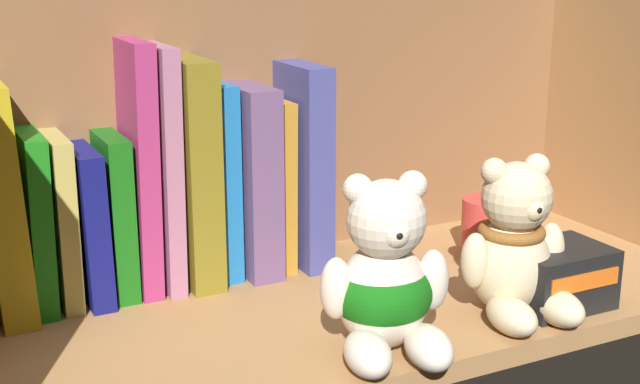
% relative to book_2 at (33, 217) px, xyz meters
% --- Properties ---
extents(shelf_board, '(0.74, 0.31, 0.02)m').
position_rel_book_2_xyz_m(shelf_board, '(0.28, -0.13, -0.09)').
color(shelf_board, '#9E7042').
rests_on(shelf_board, ground).
extents(shelf_back_panel, '(0.76, 0.01, 0.33)m').
position_rel_book_2_xyz_m(shelf_back_panel, '(0.28, 0.03, 0.06)').
color(shelf_back_panel, brown).
rests_on(shelf_back_panel, ground).
extents(book_2, '(0.02, 0.12, 0.17)m').
position_rel_book_2_xyz_m(book_2, '(0.00, 0.00, 0.00)').
color(book_2, '#187016').
rests_on(book_2, shelf_board).
extents(book_3, '(0.02, 0.12, 0.16)m').
position_rel_book_2_xyz_m(book_3, '(0.02, 0.00, -0.00)').
color(book_3, '#AB9C4C').
rests_on(book_3, shelf_board).
extents(book_4, '(0.02, 0.13, 0.15)m').
position_rel_book_2_xyz_m(book_4, '(0.05, 0.00, -0.01)').
color(book_4, '#10135C').
rests_on(book_4, shelf_board).
extents(book_5, '(0.02, 0.11, 0.16)m').
position_rel_book_2_xyz_m(book_5, '(0.07, 0.00, -0.00)').
color(book_5, '#145C12').
rests_on(book_5, shelf_board).
extents(book_6, '(0.02, 0.11, 0.25)m').
position_rel_book_2_xyz_m(book_6, '(0.10, 0.00, 0.04)').
color(book_6, '#9A2B61').
rests_on(book_6, shelf_board).
extents(book_7, '(0.02, 0.12, 0.24)m').
position_rel_book_2_xyz_m(book_7, '(0.12, 0.00, 0.04)').
color(book_7, '#9E637F').
rests_on(book_7, shelf_board).
extents(book_8, '(0.03, 0.13, 0.23)m').
position_rel_book_2_xyz_m(book_8, '(0.15, 0.00, 0.03)').
color(book_8, olive).
rests_on(book_8, shelf_board).
extents(book_9, '(0.02, 0.10, 0.20)m').
position_rel_book_2_xyz_m(book_9, '(0.18, 0.00, 0.02)').
color(book_9, '#1B65AA').
rests_on(book_9, shelf_board).
extents(book_10, '(0.03, 0.13, 0.20)m').
position_rel_book_2_xyz_m(book_10, '(0.22, 0.00, 0.01)').
color(book_10, '#60456D').
rests_on(book_10, shelf_board).
extents(book_11, '(0.02, 0.10, 0.18)m').
position_rel_book_2_xyz_m(book_11, '(0.25, 0.00, 0.01)').
color(book_11, '#AC7523').
rests_on(book_11, shelf_board).
extents(book_12, '(0.03, 0.13, 0.22)m').
position_rel_book_2_xyz_m(book_12, '(0.27, 0.00, 0.02)').
color(book_12, '#3D3F83').
rests_on(book_12, shelf_board).
extents(teddy_bear_larger, '(0.12, 0.12, 0.15)m').
position_rel_book_2_xyz_m(teddy_bear_larger, '(0.24, -0.24, -0.02)').
color(teddy_bear_larger, beige).
rests_on(teddy_bear_larger, shelf_board).
extents(teddy_bear_smaller, '(0.11, 0.11, 0.15)m').
position_rel_book_2_xyz_m(teddy_bear_smaller, '(0.39, -0.23, -0.02)').
color(teddy_bear_smaller, beige).
rests_on(teddy_bear_smaller, shelf_board).
extents(pillar_candle, '(0.06, 0.06, 0.07)m').
position_rel_book_2_xyz_m(pillar_candle, '(0.47, -0.09, -0.05)').
color(pillar_candle, '#C63833').
rests_on(pillar_candle, shelf_board).
extents(small_product_box, '(0.09, 0.07, 0.06)m').
position_rel_book_2_xyz_m(small_product_box, '(0.44, -0.23, -0.06)').
color(small_product_box, black).
rests_on(small_product_box, shelf_board).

